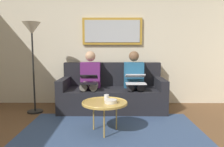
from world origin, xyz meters
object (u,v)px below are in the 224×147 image
cup (106,98)px  standing_lamp (32,38)px  bowl (111,101)px  coffee_table (105,103)px  laptop_white (135,79)px  couch (112,93)px  laptop_black (89,80)px  framed_mirror (112,31)px  person_right (90,79)px  person_left (134,79)px

cup → standing_lamp: size_ratio=0.05×
bowl → standing_lamp: standing_lamp is taller
coffee_table → standing_lamp: standing_lamp is taller
cup → laptop_white: size_ratio=0.23×
laptop_white → couch: bearing=-35.0°
laptop_white → cup: bearing=58.9°
couch → laptop_white: 0.61m
coffee_table → laptop_black: (0.33, -0.91, 0.20)m
couch → framed_mirror: size_ratio=1.59×
coffee_table → standing_lamp: bearing=-35.2°
cup → bowl: 0.15m
bowl → person_right: bearing=-70.9°
cup → person_right: bearing=-71.7°
couch → framed_mirror: 1.30m
framed_mirror → laptop_white: size_ratio=3.18×
person_left → standing_lamp: standing_lamp is taller
person_left → laptop_white: person_left is taller
cup → couch: bearing=-93.8°
person_left → person_right: size_ratio=1.00×
couch → person_left: size_ratio=1.74×
coffee_table → person_right: bearing=-74.0°
person_right → cup: bearing=108.3°
coffee_table → couch: bearing=-94.6°
bowl → person_left: bearing=-110.1°
couch → person_right: person_right is taller
couch → framed_mirror: framed_mirror is taller
person_left → laptop_white: (0.00, 0.23, 0.02)m
person_left → laptop_black: person_left is taller
bowl → laptop_black: laptop_black is taller
bowl → person_left: person_left is taller
couch → person_left: bearing=170.9°
person_right → standing_lamp: 1.29m
framed_mirror → coffee_table: 1.96m
person_right → coffee_table: bearing=106.0°
standing_lamp → cup: bearing=147.7°
laptop_white → person_left: bearing=-90.0°
couch → cup: (0.08, 1.13, 0.17)m
couch → standing_lamp: standing_lamp is taller
framed_mirror → laptop_white: (-0.43, 0.69, -0.92)m
couch → coffee_table: (0.10, 1.22, 0.11)m
coffee_table → framed_mirror: bearing=-93.5°
couch → standing_lamp: (1.44, 0.27, 1.06)m
cup → bowl: size_ratio=0.53×
cup → person_left: person_left is taller
framed_mirror → bowl: size_ratio=7.39×
coffee_table → person_right: (0.33, -1.15, 0.18)m
couch → person_right: size_ratio=1.74×
bowl → laptop_white: laptop_white is taller
framed_mirror → person_right: 1.13m
cup → laptop_white: (-0.50, -0.83, 0.15)m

